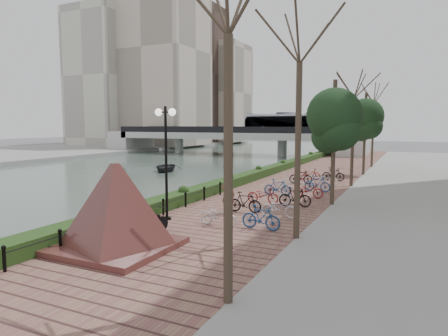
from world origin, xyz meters
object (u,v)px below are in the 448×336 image
Objects in this scene: granite_monument at (116,206)px; motorcycle at (149,222)px; boat at (165,167)px; pedestrian at (228,195)px; lamppost at (166,139)px.

granite_monument reaches higher than motorcycle.
granite_monument is at bearing -83.14° from boat.
pedestrian is (1.07, 6.53, -0.56)m from granite_monument.
boat is (-12.77, 18.85, -3.65)m from lamppost.
granite_monument is 1.31× the size of boat.
pedestrian reaches higher than boat.
boat is at bearing -45.87° from pedestrian.
pedestrian is at bearing 80.67° from granite_monument.
lamppost reaches higher than motorcycle.
pedestrian is (1.96, 2.22, -2.66)m from lamppost.
motorcycle is at bearing 77.80° from pedestrian.
motorcycle is at bearing -81.15° from boat.
pedestrian is 22.24m from boat.
boat is at bearing 120.52° from granite_monument.
lamppost reaches higher than granite_monument.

